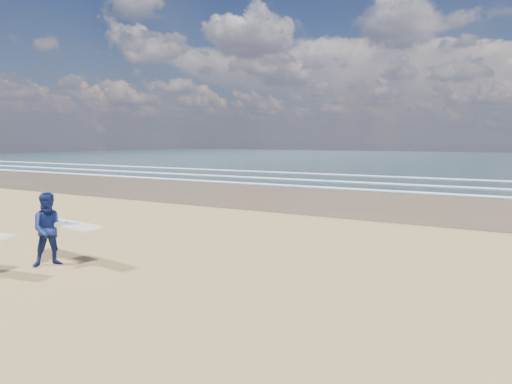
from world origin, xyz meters
The scene contains 1 object.
surfer_far centered at (0.64, 1.73, 0.94)m, with size 2.25×1.32×1.87m.
Camera 1 is at (10.75, -5.57, 3.19)m, focal length 32.00 mm.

